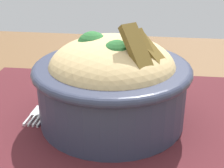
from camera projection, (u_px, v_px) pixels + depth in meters
The scene contains 4 objects.
table at pixel (84, 157), 0.47m from camera, with size 1.24×0.80×0.74m.
placemat at pixel (100, 118), 0.43m from camera, with size 0.41×0.32×0.00m, color #47191E.
bowl at pixel (112, 80), 0.40m from camera, with size 0.20×0.20×0.13m.
fork at pixel (46, 105), 0.45m from camera, with size 0.02×0.13×0.00m.
Camera 1 is at (-0.09, 0.37, 0.95)m, focal length 51.62 mm.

